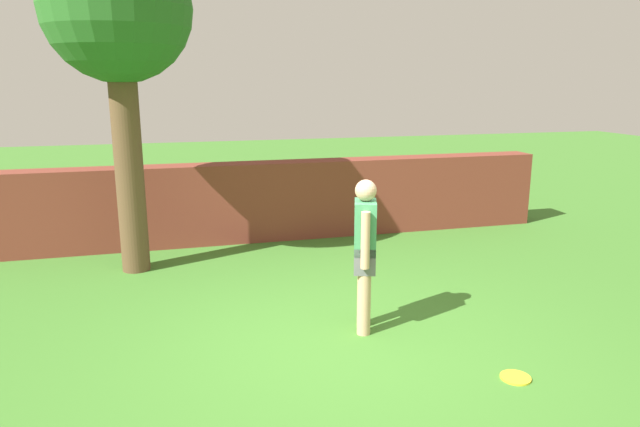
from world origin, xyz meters
name	(u,v)px	position (x,y,z in m)	size (l,w,h in m)	color
ground_plane	(347,346)	(0.00, 0.00, 0.00)	(40.00, 40.00, 0.00)	#3D7528
brick_wall	(178,206)	(-1.50, 4.16, 0.64)	(12.51, 0.50, 1.29)	brown
tree	(117,17)	(-2.13, 3.03, 3.38)	(1.90, 1.90, 4.44)	brown
person	(365,249)	(0.29, 0.34, 0.90)	(0.32, 0.52, 1.62)	tan
frisbee_yellow	(515,378)	(1.26, -0.99, 0.01)	(0.27, 0.27, 0.02)	yellow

